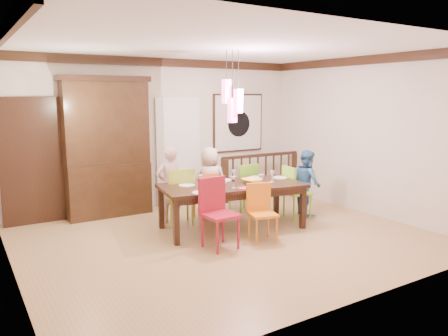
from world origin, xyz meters
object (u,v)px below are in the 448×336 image
chair_end_right (298,188)px  person_end_right (307,183)px  balustrade (262,175)px  china_hutch (107,147)px  person_far_left (169,185)px  person_far_mid (210,182)px  dining_table (232,189)px  chair_far_left (179,192)px

chair_end_right → person_end_right: size_ratio=0.78×
balustrade → person_end_right: 1.54m
china_hutch → person_end_right: china_hutch is taller
person_far_left → chair_end_right: bearing=152.7°
balustrade → person_far_mid: 1.79m
china_hutch → person_far_left: (0.76, -1.01, -0.60)m
person_end_right → person_far_mid: bearing=77.1°
dining_table → china_hutch: china_hutch is taller
chair_far_left → chair_end_right: bearing=173.4°
chair_far_left → chair_end_right: size_ratio=1.05×
china_hutch → person_far_mid: bearing=-32.4°
dining_table → chair_end_right: chair_end_right is taller
chair_far_left → person_end_right: size_ratio=0.82×
person_far_left → chair_far_left: bearing=114.2°
china_hutch → person_far_mid: china_hutch is taller
dining_table → person_end_right: bearing=9.4°
dining_table → chair_end_right: size_ratio=2.62×
balustrade → china_hutch: bearing=175.0°
person_far_left → china_hutch: bearing=-56.7°
chair_far_left → person_far_mid: 0.74m
chair_end_right → person_far_left: (-2.10, 0.92, 0.12)m
chair_far_left → balustrade: size_ratio=0.50×
dining_table → balustrade: (1.75, 1.53, -0.18)m
dining_table → balustrade: bearing=50.7°
chair_far_left → person_far_left: size_ratio=0.74×
balustrade → dining_table: bearing=-137.7°
chair_end_right → china_hutch: china_hutch is taller
chair_end_right → person_far_mid: 1.60m
dining_table → person_end_right: 1.64m
person_far_left → person_end_right: size_ratio=1.10×
chair_far_left → person_far_left: bearing=-48.6°
person_far_left → dining_table: bearing=126.3°
balustrade → chair_end_right: bearing=-102.3°
china_hutch → person_far_left: bearing=-53.1°
chair_end_right → balustrade: (0.38, 1.59, -0.04)m
china_hutch → balustrade: 3.34m
dining_table → chair_end_right: (1.37, -0.05, -0.13)m
balustrade → person_end_right: person_end_right is taller
china_hutch → person_end_right: bearing=-31.1°
balustrade → person_far_mid: size_ratio=1.56×
china_hutch → person_far_left: size_ratio=1.90×
person_far_left → person_end_right: (2.36, -0.87, -0.06)m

